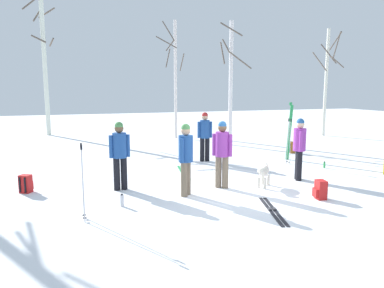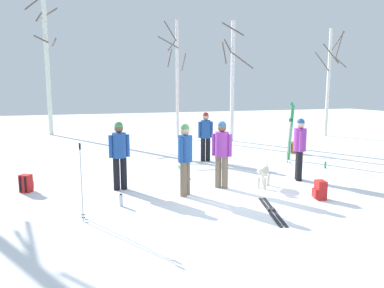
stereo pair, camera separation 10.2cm
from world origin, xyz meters
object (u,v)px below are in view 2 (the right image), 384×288
object	(u,v)px
person_4	(300,145)
ski_pair_lying_0	(272,211)
ski_poles_0	(81,180)
person_3	(119,151)
ski_poles_1	(290,140)
birch_tree_2	(177,77)
backpack_0	(320,190)
ski_pair_planted_1	(291,131)
dog	(263,172)
backpack_2	(293,148)
ski_pair_lying_1	(184,172)
water_bottle_0	(121,200)
person_2	(222,150)
person_0	(185,155)
birch_tree_1	(47,62)
water_bottle_1	(325,165)
birch_tree_3	(232,79)
backpack_1	(26,183)
person_1	(206,133)
birch_tree_4	(329,79)

from	to	relation	value
person_4	ski_pair_lying_0	world-z (taller)	person_4
person_4	ski_poles_0	size ratio (longest dim) A/B	1.15
person_3	ski_poles_1	bearing A→B (deg)	12.55
ski_poles_0	birch_tree_2	distance (m)	12.04
person_4	backpack_0	bearing A→B (deg)	-109.36
ski_pair_planted_1	ski_poles_0	bearing A→B (deg)	-151.76
dog	backpack_2	distance (m)	5.39
ski_pair_lying_1	water_bottle_0	world-z (taller)	water_bottle_0
backpack_0	person_2	bearing A→B (deg)	137.55
water_bottle_0	ski_poles_1	bearing A→B (deg)	23.69
person_0	birch_tree_1	world-z (taller)	birch_tree_1
person_4	dog	distance (m)	1.46
ski_poles_1	birch_tree_2	size ratio (longest dim) A/B	0.26
ski_poles_0	water_bottle_1	xyz separation A→B (m)	(7.48, 2.28, -0.70)
ski_pair_planted_1	birch_tree_3	world-z (taller)	birch_tree_3
dog	ski_pair_planted_1	distance (m)	4.04
backpack_1	water_bottle_0	bearing A→B (deg)	-41.54
person_1	person_2	bearing A→B (deg)	-103.78
person_0	dog	distance (m)	2.21
dog	birch_tree_3	bearing A→B (deg)	70.95
backpack_1	birch_tree_2	bearing A→B (deg)	52.99
person_4	birch_tree_1	world-z (taller)	birch_tree_1
person_2	person_3	size ratio (longest dim) A/B	1.00
backpack_2	person_4	bearing A→B (deg)	-122.13
person_3	dog	world-z (taller)	person_3
person_4	backpack_1	world-z (taller)	person_4
backpack_0	birch_tree_3	xyz separation A→B (m)	(1.98, 9.13, 2.75)
person_4	ski_pair_planted_1	xyz separation A→B (m)	(1.43, 2.58, 0.03)
person_0	person_1	bearing A→B (deg)	62.66
backpack_1	birch_tree_4	xyz separation A→B (m)	(14.10, 6.51, 2.79)
water_bottle_1	birch_tree_1	size ratio (longest dim) A/B	0.03
person_2	person_3	distance (m)	2.56
person_0	ski_poles_1	xyz separation A→B (m)	(4.38, 2.28, -0.16)
person_0	backpack_2	distance (m)	7.06
ski_pair_lying_0	person_2	bearing A→B (deg)	98.22
backpack_0	birch_tree_2	size ratio (longest dim) A/B	0.07
backpack_1	ski_pair_lying_1	bearing A→B (deg)	9.82
person_2	ski_pair_planted_1	distance (m)	4.61
birch_tree_2	birch_tree_3	xyz separation A→B (m)	(2.18, -1.96, -0.15)
ski_pair_planted_1	birch_tree_4	bearing A→B (deg)	41.91
dog	ski_pair_planted_1	size ratio (longest dim) A/B	0.33
ski_poles_1	birch_tree_3	bearing A→B (deg)	85.47
ski_pair_lying_1	birch_tree_2	xyz separation A→B (m)	(1.98, 7.56, 3.11)
ski_pair_lying_0	birch_tree_2	xyz separation A→B (m)	(1.28, 11.45, 3.11)
person_2	backpack_2	bearing A→B (deg)	38.71
person_2	ski_pair_planted_1	xyz separation A→B (m)	(3.78, 2.64, 0.03)
person_2	ski_poles_1	size ratio (longest dim) A/B	1.12
person_0	birch_tree_4	distance (m)	13.35
person_4	water_bottle_0	bearing A→B (deg)	-171.82
ski_pair_lying_0	ski_poles_1	size ratio (longest dim) A/B	1.13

